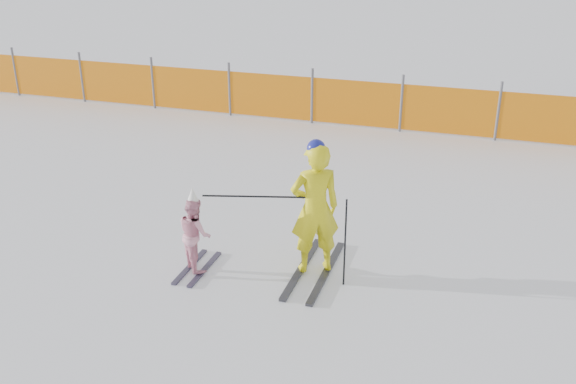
% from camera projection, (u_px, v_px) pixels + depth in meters
% --- Properties ---
extents(ground, '(120.00, 120.00, 0.00)m').
position_uv_depth(ground, '(276.00, 276.00, 8.39)').
color(ground, white).
rests_on(ground, ground).
extents(adult, '(0.77, 1.66, 1.84)m').
position_uv_depth(adult, '(315.00, 209.00, 8.15)').
color(adult, black).
rests_on(adult, ground).
extents(child, '(0.61, 0.95, 1.18)m').
position_uv_depth(child, '(195.00, 233.00, 8.36)').
color(child, black).
rests_on(child, ground).
extents(ski_poles, '(1.85, 0.37, 1.19)m').
position_uv_depth(ski_poles, '(297.00, 219.00, 8.05)').
color(ski_poles, black).
rests_on(ski_poles, ground).
extents(safety_fence, '(16.46, 0.06, 1.25)m').
position_uv_depth(safety_fence, '(238.00, 93.00, 14.89)').
color(safety_fence, '#595960').
rests_on(safety_fence, ground).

